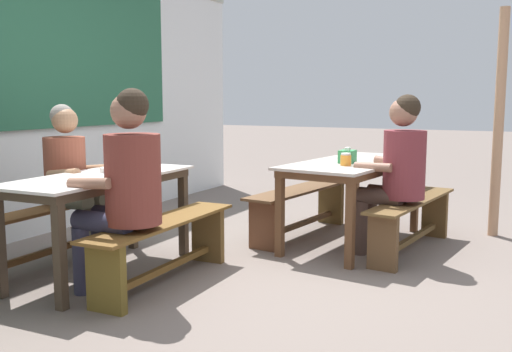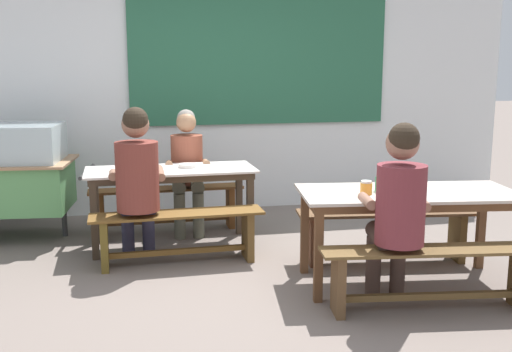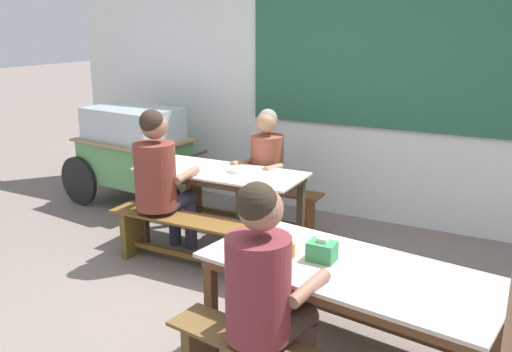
{
  "view_description": "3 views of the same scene",
  "coord_description": "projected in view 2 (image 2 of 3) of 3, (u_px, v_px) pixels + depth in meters",
  "views": [
    {
      "loc": [
        -3.84,
        -1.75,
        1.27
      ],
      "look_at": [
        0.52,
        0.41,
        0.61
      ],
      "focal_mm": 40.66,
      "sensor_mm": 36.0,
      "label": 1
    },
    {
      "loc": [
        -1.03,
        -4.39,
        1.67
      ],
      "look_at": [
        -0.02,
        0.36,
        0.76
      ],
      "focal_mm": 42.37,
      "sensor_mm": 36.0,
      "label": 2
    },
    {
      "loc": [
        1.86,
        -2.92,
        2.01
      ],
      "look_at": [
        -0.06,
        0.64,
        0.86
      ],
      "focal_mm": 38.15,
      "sensor_mm": 36.0,
      "label": 3
    }
  ],
  "objects": [
    {
      "name": "ground_plane",
      "position": [
        268.0,
        280.0,
        4.74
      ],
      "size": [
        40.0,
        40.0,
        0.0
      ],
      "primitive_type": "plane",
      "color": "slate"
    },
    {
      "name": "backdrop_wall",
      "position": [
        221.0,
        82.0,
        6.85
      ],
      "size": [
        6.98,
        0.23,
        2.79
      ],
      "color": "white",
      "rests_on": "ground_plane"
    },
    {
      "name": "dining_table_far",
      "position": [
        171.0,
        178.0,
        5.51
      ],
      "size": [
        1.54,
        0.66,
        0.73
      ],
      "color": "silver",
      "rests_on": "ground_plane"
    },
    {
      "name": "dining_table_near",
      "position": [
        408.0,
        201.0,
        4.54
      ],
      "size": [
        1.71,
        0.94,
        0.73
      ],
      "color": "beige",
      "rests_on": "ground_plane"
    },
    {
      "name": "bench_far_back",
      "position": [
        167.0,
        203.0,
        6.08
      ],
      "size": [
        1.54,
        0.27,
        0.44
      ],
      "color": "brown",
      "rests_on": "ground_plane"
    },
    {
      "name": "bench_far_front",
      "position": [
        178.0,
        231.0,
        5.07
      ],
      "size": [
        1.45,
        0.33,
        0.44
      ],
      "color": "brown",
      "rests_on": "ground_plane"
    },
    {
      "name": "bench_near_back",
      "position": [
        386.0,
        229.0,
        5.13
      ],
      "size": [
        1.53,
        0.5,
        0.44
      ],
      "color": "brown",
      "rests_on": "ground_plane"
    },
    {
      "name": "bench_near_front",
      "position": [
        431.0,
        271.0,
        4.09
      ],
      "size": [
        1.53,
        0.46,
        0.44
      ],
      "color": "brown",
      "rests_on": "ground_plane"
    },
    {
      "name": "food_cart",
      "position": [
        6.0,
        172.0,
        5.77
      ],
      "size": [
        1.62,
        0.97,
        1.1
      ],
      "color": "#5CA15C",
      "rests_on": "ground_plane"
    },
    {
      "name": "person_left_back_turned",
      "position": [
        137.0,
        176.0,
        4.97
      ],
      "size": [
        0.46,
        0.6,
        1.33
      ],
      "color": "#35334B",
      "rests_on": "ground_plane"
    },
    {
      "name": "person_center_facing",
      "position": [
        187.0,
        163.0,
        5.99
      ],
      "size": [
        0.45,
        0.53,
        1.22
      ],
      "color": "#626350",
      "rests_on": "ground_plane"
    },
    {
      "name": "person_near_front",
      "position": [
        398.0,
        204.0,
        4.05
      ],
      "size": [
        0.48,
        0.55,
        1.3
      ],
      "color": "#4B362F",
      "rests_on": "ground_plane"
    },
    {
      "name": "tissue_box",
      "position": [
        388.0,
        185.0,
        4.5
      ],
      "size": [
        0.15,
        0.12,
        0.13
      ],
      "color": "#318C4E",
      "rests_on": "dining_table_near"
    },
    {
      "name": "condiment_jar",
      "position": [
        366.0,
        188.0,
        4.41
      ],
      "size": [
        0.09,
        0.09,
        0.1
      ],
      "color": "orange",
      "rests_on": "dining_table_near"
    },
    {
      "name": "soup_bowl",
      "position": [
        187.0,
        166.0,
        5.56
      ],
      "size": [
        0.17,
        0.17,
        0.04
      ],
      "primitive_type": "cylinder",
      "color": "silver",
      "rests_on": "dining_table_far"
    }
  ]
}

